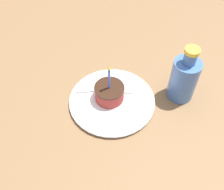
% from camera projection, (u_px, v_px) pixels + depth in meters
% --- Properties ---
extents(ground_plane, '(2.40, 2.40, 0.04)m').
position_uv_depth(ground_plane, '(115.00, 106.00, 0.84)').
color(ground_plane, brown).
rests_on(ground_plane, ground).
extents(plate, '(0.27, 0.27, 0.01)m').
position_uv_depth(plate, '(112.00, 101.00, 0.81)').
color(plate, silver).
rests_on(plate, ground_plane).
extents(cake_slice, '(0.09, 0.09, 0.14)m').
position_uv_depth(cake_slice, '(109.00, 92.00, 0.80)').
color(cake_slice, '#99332D').
rests_on(cake_slice, plate).
extents(fork, '(0.18, 0.03, 0.00)m').
position_uv_depth(fork, '(100.00, 90.00, 0.83)').
color(fork, '#B2B2B7').
rests_on(fork, plate).
extents(bottle, '(0.08, 0.08, 0.19)m').
position_uv_depth(bottle, '(184.00, 78.00, 0.78)').
color(bottle, '#3F66A5').
rests_on(bottle, ground_plane).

